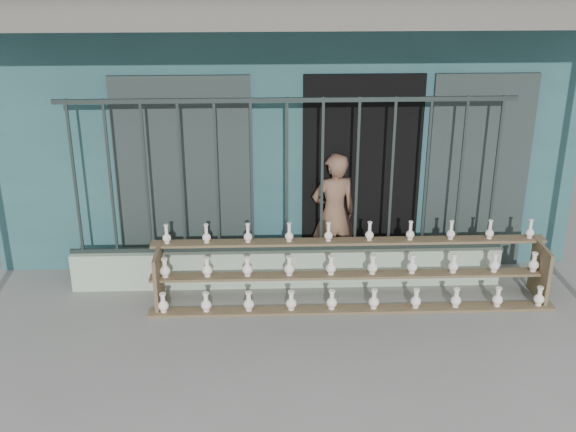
{
  "coord_description": "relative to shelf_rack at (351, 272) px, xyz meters",
  "views": [
    {
      "loc": [
        -0.26,
        -6.3,
        4.0
      ],
      "look_at": [
        0.0,
        1.0,
        1.0
      ],
      "focal_mm": 45.0,
      "sensor_mm": 36.0,
      "label": 1
    }
  ],
  "objects": [
    {
      "name": "security_fence",
      "position": [
        -0.7,
        0.41,
        0.99
      ],
      "size": [
        5.0,
        0.04,
        1.8
      ],
      "color": "#283330",
      "rests_on": "parapet_wall"
    },
    {
      "name": "elderly_woman",
      "position": [
        -0.13,
        0.76,
        0.4
      ],
      "size": [
        0.63,
        0.49,
        1.51
      ],
      "primitive_type": "imported",
      "rotation": [
        0.0,
        0.0,
        3.4
      ],
      "color": "brown",
      "rests_on": "ground"
    },
    {
      "name": "shelf_rack",
      "position": [
        0.0,
        0.0,
        0.0
      ],
      "size": [
        4.5,
        0.68,
        0.85
      ],
      "color": "brown",
      "rests_on": "ground"
    },
    {
      "name": "ground",
      "position": [
        -0.7,
        -0.89,
        -0.36
      ],
      "size": [
        60.0,
        60.0,
        0.0
      ],
      "primitive_type": "plane",
      "color": "slate"
    },
    {
      "name": "parapet_wall",
      "position": [
        -0.7,
        0.41,
        -0.13
      ],
      "size": [
        5.0,
        0.2,
        0.45
      ],
      "primitive_type": "cube",
      "color": "#A4BAA0",
      "rests_on": "ground"
    },
    {
      "name": "workshop_building",
      "position": [
        -0.7,
        3.34,
        1.26
      ],
      "size": [
        7.4,
        6.6,
        3.21
      ],
      "color": "#275054",
      "rests_on": "ground"
    }
  ]
}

